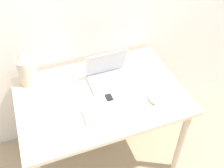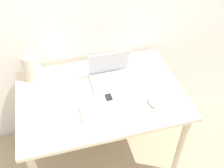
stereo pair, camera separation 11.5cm
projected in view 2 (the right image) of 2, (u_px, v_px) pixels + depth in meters
The scene contains 6 objects.
desk at pixel (101, 102), 1.83m from camera, with size 1.11×0.76×0.72m.
laptop at pixel (110, 74), 1.84m from camera, with size 0.29×0.21×0.22m.
keyboard at pixel (113, 109), 1.65m from camera, with size 0.41×0.14×0.02m.
mouse at pixel (153, 102), 1.68m from camera, with size 0.05×0.11×0.03m.
vase at pixel (30, 62), 1.79m from camera, with size 0.12×0.12×0.28m.
mp3_player at pixel (109, 97), 1.73m from camera, with size 0.04×0.06×0.01m.
Camera 2 is at (-0.26, -0.86, 1.96)m, focal length 42.00 mm.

